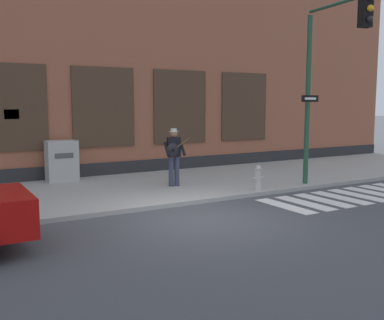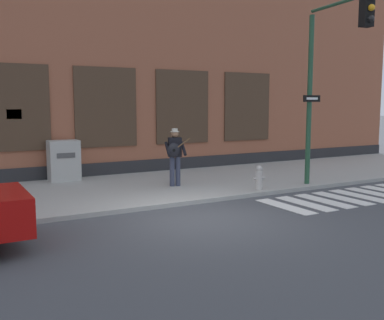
{
  "view_description": "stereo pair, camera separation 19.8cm",
  "coord_description": "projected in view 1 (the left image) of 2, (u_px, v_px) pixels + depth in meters",
  "views": [
    {
      "loc": [
        -5.11,
        -8.41,
        2.55
      ],
      "look_at": [
        0.68,
        1.55,
        1.11
      ],
      "focal_mm": 42.0,
      "sensor_mm": 36.0,
      "label": 1
    },
    {
      "loc": [
        -4.94,
        -8.51,
        2.55
      ],
      "look_at": [
        0.68,
        1.55,
        1.11
      ],
      "focal_mm": 42.0,
      "sensor_mm": 36.0,
      "label": 2
    }
  ],
  "objects": [
    {
      "name": "building_backdrop",
      "position": [
        84.0,
        45.0,
        16.66
      ],
      "size": [
        28.0,
        4.06,
        9.46
      ],
      "color": "#99563D",
      "rests_on": "ground"
    },
    {
      "name": "crosswalk",
      "position": [
        358.0,
        195.0,
        12.6
      ],
      "size": [
        5.78,
        1.9,
        0.01
      ],
      "color": "silver",
      "rests_on": "ground"
    },
    {
      "name": "utility_box",
      "position": [
        62.0,
        161.0,
        14.27
      ],
      "size": [
        0.95,
        0.64,
        1.29
      ],
      "color": "#ADADA8",
      "rests_on": "sidewalk"
    },
    {
      "name": "traffic_light",
      "position": [
        330.0,
        63.0,
        12.61
      ],
      "size": [
        0.73,
        2.53,
        5.24
      ],
      "color": "#234C33",
      "rests_on": "sidewalk"
    },
    {
      "name": "fire_hydrant",
      "position": [
        258.0,
        178.0,
        12.84
      ],
      "size": [
        0.38,
        0.2,
        0.7
      ],
      "color": "#B2ADA8",
      "rests_on": "sidewalk"
    },
    {
      "name": "sidewalk",
      "position": [
        134.0,
        188.0,
        13.34
      ],
      "size": [
        28.0,
        5.11,
        0.11
      ],
      "color": "#9E9E99",
      "rests_on": "ground"
    },
    {
      "name": "busker",
      "position": [
        174.0,
        153.0,
        13.28
      ],
      "size": [
        0.72,
        0.64,
        1.72
      ],
      "color": "#33384C",
      "rests_on": "sidewalk"
    },
    {
      "name": "ground_plane",
      "position": [
        200.0,
        218.0,
        10.08
      ],
      "size": [
        160.0,
        160.0,
        0.0
      ],
      "primitive_type": "plane",
      "color": "#424449"
    }
  ]
}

